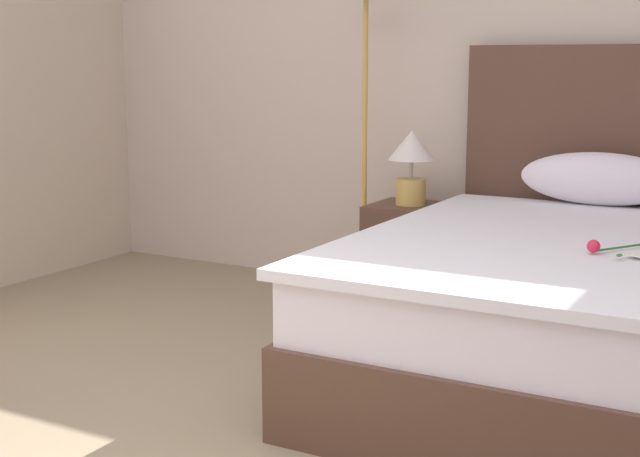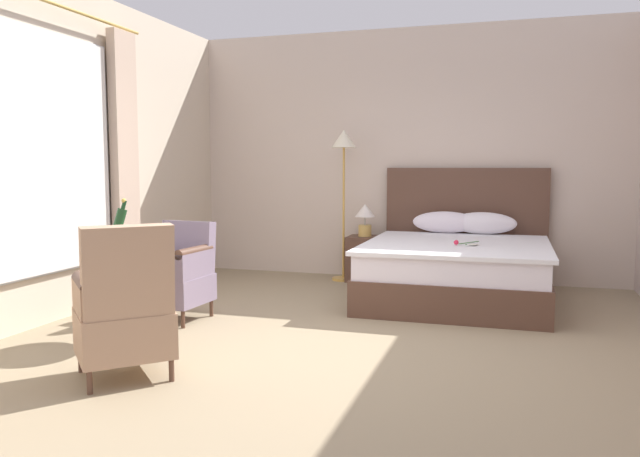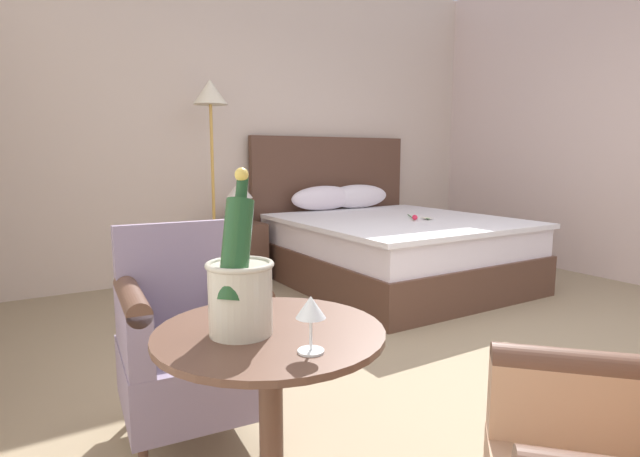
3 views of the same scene
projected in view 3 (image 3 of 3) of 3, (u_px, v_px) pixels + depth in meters
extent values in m
plane|color=gray|center=(528.00, 386.00, 2.59)|extent=(7.86, 7.86, 0.00)
cube|color=beige|center=(261.00, 120.00, 5.10)|extent=(5.43, 0.12, 3.09)
cube|color=#533629|center=(393.00, 265.00, 4.65)|extent=(1.81, 2.10, 0.34)
cube|color=white|center=(394.00, 235.00, 4.61)|extent=(1.76, 2.04, 0.23)
cube|color=white|center=(398.00, 221.00, 4.54)|extent=(1.85, 1.97, 0.04)
cube|color=#533629|center=(331.00, 185.00, 5.47)|extent=(1.90, 0.08, 1.04)
ellipsoid|color=white|center=(323.00, 198.00, 5.21)|extent=(0.77, 0.26, 0.27)
ellipsoid|color=white|center=(357.00, 196.00, 5.43)|extent=(0.77, 0.25, 0.26)
cylinder|color=#2D6628|center=(411.00, 217.00, 4.56)|extent=(0.21, 0.32, 0.01)
sphere|color=#DB2342|center=(415.00, 217.00, 4.37)|extent=(0.05, 0.05, 0.05)
ellipsoid|color=#33702D|center=(428.00, 219.00, 4.38)|extent=(0.02, 0.05, 0.01)
cube|color=white|center=(427.00, 218.00, 4.47)|extent=(0.11, 0.13, 0.00)
cube|color=#533629|center=(241.00, 252.00, 4.74)|extent=(0.41, 0.40, 0.55)
sphere|color=olive|center=(261.00, 238.00, 4.83)|extent=(0.02, 0.02, 0.02)
cylinder|color=tan|center=(240.00, 216.00, 4.69)|extent=(0.16, 0.16, 0.14)
cylinder|color=#B7B2A8|center=(240.00, 203.00, 4.67)|extent=(0.02, 0.02, 0.10)
cone|color=silver|center=(239.00, 190.00, 4.65)|extent=(0.25, 0.25, 0.16)
cylinder|color=gold|center=(216.00, 283.00, 4.62)|extent=(0.28, 0.28, 0.03)
cylinder|color=gold|center=(213.00, 195.00, 4.50)|extent=(0.03, 0.03, 1.60)
cone|color=#EFE5C6|center=(210.00, 92.00, 4.37)|extent=(0.30, 0.30, 0.22)
cylinder|color=#533629|center=(272.00, 447.00, 1.46)|extent=(0.07, 0.07, 0.67)
cylinder|color=#533629|center=(270.00, 333.00, 1.41)|extent=(0.65, 0.65, 0.02)
cylinder|color=#B8B3A0|center=(240.00, 299.00, 1.36)|extent=(0.17, 0.17, 0.19)
torus|color=#B8B3A0|center=(240.00, 265.00, 1.35)|extent=(0.19, 0.19, 0.02)
cylinder|color=white|center=(240.00, 272.00, 1.35)|extent=(0.15, 0.15, 0.03)
cylinder|color=#1E4723|center=(236.00, 249.00, 1.32)|extent=(0.13, 0.13, 0.29)
cylinder|color=#193D1E|center=(242.00, 187.00, 1.35)|extent=(0.05, 0.05, 0.08)
sphere|color=gold|center=(242.00, 175.00, 1.34)|extent=(0.04, 0.04, 0.04)
cylinder|color=white|center=(311.00, 351.00, 1.24)|extent=(0.07, 0.07, 0.01)
cylinder|color=white|center=(311.00, 334.00, 1.24)|extent=(0.01, 0.01, 0.08)
cone|color=white|center=(311.00, 307.00, 1.23)|extent=(0.08, 0.08, 0.06)
cylinder|color=white|center=(262.00, 308.00, 1.60)|extent=(0.06, 0.06, 0.01)
cylinder|color=white|center=(262.00, 297.00, 1.59)|extent=(0.01, 0.01, 0.07)
cone|color=white|center=(261.00, 275.00, 1.58)|extent=(0.07, 0.07, 0.07)
cylinder|color=#533629|center=(266.00, 434.00, 1.99)|extent=(0.04, 0.04, 0.16)
cylinder|color=#533629|center=(129.00, 408.00, 2.20)|extent=(0.04, 0.04, 0.16)
cylinder|color=#533629|center=(232.00, 386.00, 2.41)|extent=(0.04, 0.04, 0.16)
cube|color=gray|center=(192.00, 374.00, 2.07)|extent=(0.59, 0.59, 0.25)
cube|color=gray|center=(178.00, 277.00, 2.21)|extent=(0.53, 0.20, 0.49)
cube|color=gray|center=(133.00, 327.00, 1.92)|extent=(0.13, 0.51, 0.24)
cylinder|color=#533629|center=(131.00, 298.00, 1.90)|extent=(0.13, 0.51, 0.09)
cube|color=gray|center=(244.00, 311.00, 2.11)|extent=(0.13, 0.51, 0.24)
cylinder|color=#533629|center=(243.00, 284.00, 2.10)|extent=(0.13, 0.51, 0.09)
cube|color=tan|center=(593.00, 407.00, 1.26)|extent=(0.41, 0.42, 0.20)
cylinder|color=#533629|center=(596.00, 369.00, 1.24)|extent=(0.41, 0.42, 0.09)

